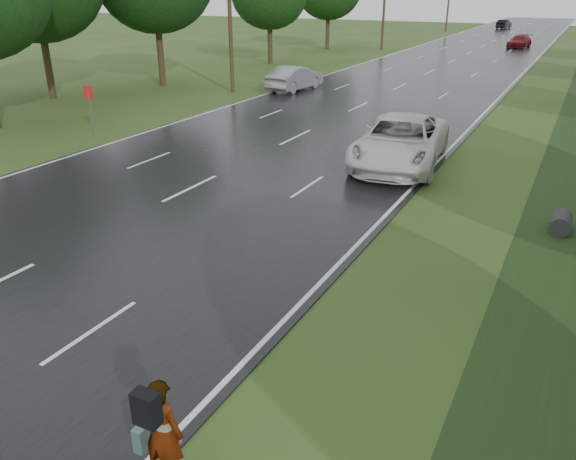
# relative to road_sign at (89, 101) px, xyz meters

# --- Properties ---
(road) EXTENTS (14.00, 180.00, 0.04)m
(road) POSITION_rel_road_sign_xyz_m (8.50, 33.00, -1.62)
(road) COLOR black
(road) RESTS_ON ground
(edge_stripe_east) EXTENTS (0.12, 180.00, 0.01)m
(edge_stripe_east) POSITION_rel_road_sign_xyz_m (15.25, 33.00, -1.60)
(edge_stripe_east) COLOR silver
(edge_stripe_east) RESTS_ON road
(edge_stripe_west) EXTENTS (0.12, 180.00, 0.01)m
(edge_stripe_west) POSITION_rel_road_sign_xyz_m (1.75, 33.00, -1.60)
(edge_stripe_west) COLOR silver
(edge_stripe_west) RESTS_ON road
(center_line) EXTENTS (0.12, 180.00, 0.01)m
(center_line) POSITION_rel_road_sign_xyz_m (8.50, 33.00, -1.60)
(center_line) COLOR silver
(center_line) RESTS_ON road
(drainage_ditch) EXTENTS (2.20, 120.00, 0.56)m
(drainage_ditch) POSITION_rel_road_sign_xyz_m (20.00, 6.71, -1.61)
(drainage_ditch) COLOR #203113
(drainage_ditch) RESTS_ON ground
(road_sign) EXTENTS (0.50, 0.06, 2.30)m
(road_sign) POSITION_rel_road_sign_xyz_m (0.00, 0.00, 0.00)
(road_sign) COLOR slate
(road_sign) RESTS_ON ground
(utility_pole_mid) EXTENTS (1.60, 0.26, 10.00)m
(utility_pole_mid) POSITION_rel_road_sign_xyz_m (-0.70, 13.00, 3.55)
(utility_pole_mid) COLOR #352715
(utility_pole_mid) RESTS_ON ground
(pedestrian) EXTENTS (0.77, 0.69, 1.73)m
(pedestrian) POSITION_rel_road_sign_xyz_m (15.68, -14.21, -0.75)
(pedestrian) COLOR #A5998C
(pedestrian) RESTS_ON ground
(white_pickup) EXTENTS (3.77, 6.90, 1.83)m
(white_pickup) POSITION_rel_road_sign_xyz_m (14.00, 2.03, -0.69)
(white_pickup) COLOR silver
(white_pickup) RESTS_ON road
(silver_sedan) EXTENTS (2.07, 4.89, 1.57)m
(silver_sedan) POSITION_rel_road_sign_xyz_m (2.70, 15.34, -0.82)
(silver_sedan) COLOR gray
(silver_sedan) RESTS_ON road
(far_car_red) EXTENTS (2.47, 4.77, 1.32)m
(far_car_red) POSITION_rel_road_sign_xyz_m (12.34, 52.38, -0.94)
(far_car_red) COLOR maroon
(far_car_red) RESTS_ON road
(far_car_dark) EXTENTS (1.97, 4.35, 1.39)m
(far_car_dark) POSITION_rel_road_sign_xyz_m (6.19, 83.78, -0.91)
(far_car_dark) COLOR black
(far_car_dark) RESTS_ON road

